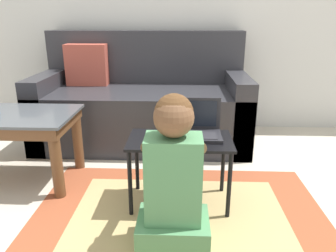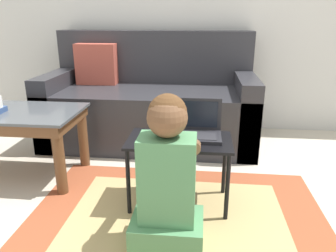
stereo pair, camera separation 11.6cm
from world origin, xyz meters
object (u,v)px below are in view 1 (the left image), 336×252
laptop (194,130)px  person_seated (173,181)px  couch (142,105)px  computer_mouse (153,137)px  laptop_desk (180,148)px

laptop → person_seated: bearing=-103.8°
couch → person_seated: (0.31, -1.43, 0.03)m
laptop → person_seated: size_ratio=0.41×
laptop → computer_mouse: laptop is taller
couch → person_seated: bearing=-77.7°
computer_mouse → laptop_desk: bearing=5.2°
computer_mouse → person_seated: person_seated is taller
couch → laptop_desk: couch is taller
laptop_desk → laptop: (0.08, 0.05, 0.09)m
computer_mouse → person_seated: bearing=-70.9°
computer_mouse → person_seated: size_ratio=0.13×
couch → person_seated: 1.47m
computer_mouse → person_seated: (0.13, -0.36, -0.08)m
couch → laptop: 1.10m
laptop → person_seated: 0.45m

